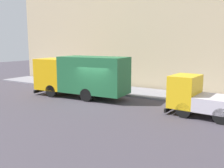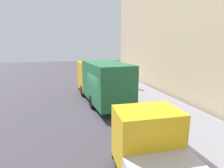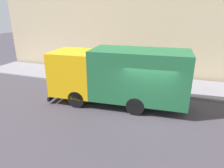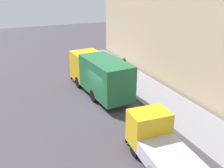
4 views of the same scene
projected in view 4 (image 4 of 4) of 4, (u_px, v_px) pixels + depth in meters
The scene contains 7 objects.
ground at pixel (99, 104), 19.10m from camera, with size 80.00×80.00×0.00m, color #403A43.
sidewalk at pixel (153, 93), 20.87m from camera, with size 3.60×30.00×0.13m, color gray.
building_facade at pixel (182, 21), 19.60m from camera, with size 0.50×30.00×11.59m, color #C5AF89.
large_utility_truck at pixel (99, 74), 20.33m from camera, with size 2.91×7.79×3.18m.
small_flatbed_truck at pixel (159, 143), 12.64m from camera, with size 2.40×4.85×2.31m.
pedestrian_walking at pixel (124, 65), 24.68m from camera, with size 0.37×0.37×1.73m.
traffic_cone_orange at pixel (110, 70), 25.20m from camera, with size 0.50×0.50×0.72m, color orange.
Camera 4 is at (-6.02, -16.09, 8.55)m, focal length 40.37 mm.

